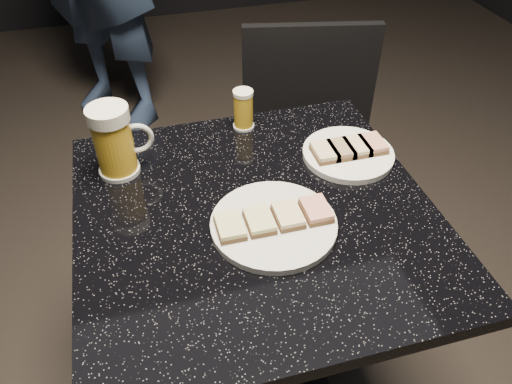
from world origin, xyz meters
TOP-DOWN VIEW (x-y plane):
  - plate_large at (0.02, -0.05)m, footprint 0.24×0.24m
  - plate_small at (0.25, 0.12)m, footprint 0.20×0.20m
  - table at (0.00, 0.00)m, footprint 0.70×0.70m
  - beer_mug at (-0.25, 0.20)m, footprint 0.13×0.09m
  - beer_tumbler at (0.05, 0.30)m, footprint 0.05×0.05m
  - chair at (0.30, 0.45)m, footprint 0.48×0.48m
  - canapes_on_plate_large at (0.02, -0.05)m, footprint 0.22×0.07m
  - canapes_on_plate_small at (0.25, 0.12)m, footprint 0.16×0.07m

SIDE VIEW (x-z plane):
  - chair at x=0.30m, z-range 0.06..0.93m
  - table at x=0.00m, z-range 0.13..0.88m
  - plate_large at x=0.02m, z-range 0.75..0.76m
  - plate_small at x=0.25m, z-range 0.75..0.76m
  - canapes_on_plate_large at x=0.02m, z-range 0.76..0.78m
  - canapes_on_plate_small at x=0.25m, z-range 0.76..0.78m
  - beer_tumbler at x=0.05m, z-range 0.75..0.85m
  - beer_mug at x=-0.25m, z-range 0.75..0.91m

